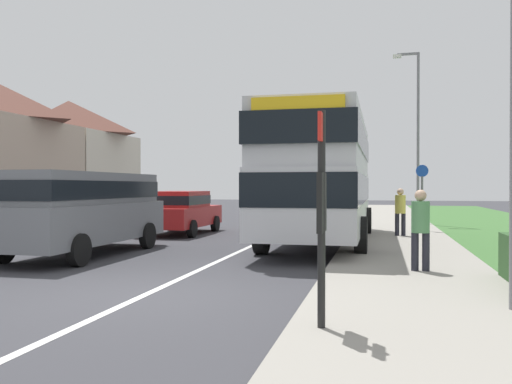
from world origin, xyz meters
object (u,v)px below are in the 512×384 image
double_decker_bus (322,173)px  pedestrian_walking_away (400,210)px  cycle_route_sign (422,195)px  street_lamp_mid (416,127)px  parked_car_red (180,210)px  pedestrian_at_stop (420,226)px  bus_stop_sign (322,203)px  parked_van_grey (83,206)px

double_decker_bus → pedestrian_walking_away: bearing=42.1°
double_decker_bus → pedestrian_walking_away: 3.37m
cycle_route_sign → street_lamp_mid: street_lamp_mid is taller
parked_car_red → pedestrian_at_stop: pedestrian_at_stop is taller
bus_stop_sign → street_lamp_mid: street_lamp_mid is taller
pedestrian_at_stop → bus_stop_sign: bus_stop_sign is taller
street_lamp_mid → pedestrian_at_stop: bearing=-93.1°
pedestrian_at_stop → cycle_route_sign: cycle_route_sign is taller
double_decker_bus → pedestrian_walking_away: size_ratio=5.78×
pedestrian_walking_away → bus_stop_sign: (-1.28, -11.96, 0.56)m
double_decker_bus → street_lamp_mid: size_ratio=1.27×
cycle_route_sign → double_decker_bus: bearing=-126.1°
parked_car_red → pedestrian_walking_away: size_ratio=2.51×
double_decker_bus → street_lamp_mid: street_lamp_mid is taller
pedestrian_at_stop → bus_stop_sign: size_ratio=0.64×
double_decker_bus → bus_stop_sign: double_decker_bus is taller
parked_car_red → pedestrian_walking_away: (7.74, -0.20, 0.11)m
pedestrian_at_stop → pedestrian_walking_away: bearing=90.9°
parked_car_red → pedestrian_at_stop: (7.86, -7.65, 0.11)m
pedestrian_at_stop → street_lamp_mid: (0.75, 13.88, 3.39)m
parked_car_red → cycle_route_sign: (8.58, 2.05, 0.56)m
pedestrian_walking_away → street_lamp_mid: 7.32m
pedestrian_at_stop → cycle_route_sign: size_ratio=0.66×
double_decker_bus → parked_car_red: (-5.40, 2.32, -1.27)m
pedestrian_at_stop → parked_van_grey: bearing=169.9°
parked_van_grey → bus_stop_sign: bearing=-41.9°
parked_van_grey → pedestrian_walking_away: size_ratio=3.35×
pedestrian_walking_away → street_lamp_mid: (0.87, 6.43, 3.39)m
pedestrian_at_stop → street_lamp_mid: bearing=86.9°
parked_van_grey → pedestrian_walking_away: parked_van_grey is taller
pedestrian_walking_away → cycle_route_sign: 2.45m
cycle_route_sign → street_lamp_mid: bearing=89.7°
bus_stop_sign → cycle_route_sign: bearing=81.5°
pedestrian_walking_away → parked_car_red: bearing=178.5°
double_decker_bus → parked_car_red: 6.01m
pedestrian_walking_away → bus_stop_sign: 12.04m
bus_stop_sign → pedestrian_at_stop: bearing=72.8°
double_decker_bus → bus_stop_sign: bearing=-83.8°
parked_van_grey → parked_car_red: 6.23m
parked_van_grey → pedestrian_at_stop: (8.03, -1.43, -0.27)m
parked_van_grey → cycle_route_sign: size_ratio=2.22×
parked_van_grey → cycle_route_sign: bearing=43.4°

